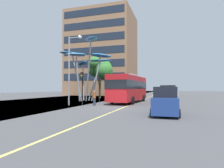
# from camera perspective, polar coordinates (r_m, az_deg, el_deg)

# --- Properties ---
(ground) EXTENTS (120.00, 240.00, 0.10)m
(ground) POSITION_cam_1_polar(r_m,az_deg,el_deg) (19.27, -2.77, -7.18)
(ground) COLOR #4C4C4F
(red_bus) EXTENTS (3.38, 10.47, 3.76)m
(red_bus) POSITION_cam_1_polar(r_m,az_deg,el_deg) (25.66, 5.07, -1.01)
(red_bus) COLOR red
(red_bus) RESTS_ON ground
(leaf_sculpture) EXTENTS (8.34, 8.35, 9.30)m
(leaf_sculpture) POSITION_cam_1_polar(r_m,az_deg,el_deg) (29.57, -7.55, 7.64)
(leaf_sculpture) COLOR #9EA0A5
(leaf_sculpture) RESTS_ON ground
(traffic_light_kerb_near) EXTENTS (0.28, 0.42, 3.75)m
(traffic_light_kerb_near) POSITION_cam_1_polar(r_m,az_deg,el_deg) (21.61, -8.97, 0.80)
(traffic_light_kerb_near) COLOR black
(traffic_light_kerb_near) RESTS_ON ground
(traffic_light_kerb_far) EXTENTS (0.28, 0.42, 3.34)m
(traffic_light_kerb_far) POSITION_cam_1_polar(r_m,az_deg,el_deg) (26.58, -3.88, -0.21)
(traffic_light_kerb_far) COLOR black
(traffic_light_kerb_far) RESTS_ON ground
(traffic_light_island_mid) EXTENTS (0.28, 0.42, 3.86)m
(traffic_light_island_mid) POSITION_cam_1_polar(r_m,az_deg,el_deg) (31.58, 0.41, 0.27)
(traffic_light_island_mid) COLOR black
(traffic_light_island_mid) RESTS_ON ground
(traffic_light_opposite) EXTENTS (0.28, 0.42, 3.50)m
(traffic_light_opposite) POSITION_cam_1_polar(r_m,az_deg,el_deg) (34.04, 0.37, -0.26)
(traffic_light_opposite) COLOR black
(traffic_light_opposite) RESTS_ON ground
(car_parked_near) EXTENTS (1.92, 4.44, 2.04)m
(car_parked_near) POSITION_cam_1_polar(r_m,az_deg,el_deg) (14.44, 15.84, -5.12)
(car_parked_near) COLOR navy
(car_parked_near) RESTS_ON ground
(car_parked_mid) EXTENTS (1.90, 4.34, 2.26)m
(car_parked_mid) POSITION_cam_1_polar(r_m,az_deg,el_deg) (21.90, 16.49, -3.50)
(car_parked_mid) COLOR gray
(car_parked_mid) RESTS_ON ground
(car_parked_far) EXTENTS (2.07, 4.32, 2.12)m
(car_parked_far) POSITION_cam_1_polar(r_m,az_deg,el_deg) (29.04, 17.29, -3.06)
(car_parked_far) COLOR silver
(car_parked_far) RESTS_ON ground
(car_side_street) EXTENTS (1.95, 4.15, 2.26)m
(car_side_street) POSITION_cam_1_polar(r_m,az_deg,el_deg) (35.15, 16.26, -2.67)
(car_side_street) COLOR gold
(car_side_street) RESTS_ON ground
(car_far_side) EXTENTS (2.00, 4.33, 1.97)m
(car_far_side) POSITION_cam_1_polar(r_m,az_deg,el_deg) (41.76, 16.58, -2.60)
(car_far_side) COLOR silver
(car_far_side) RESTS_ON ground
(street_lamp) EXTENTS (1.65, 0.44, 7.87)m
(street_lamp) POSITION_cam_1_polar(r_m,az_deg,el_deg) (22.09, -11.97, 6.72)
(street_lamp) COLOR gray
(street_lamp) RESTS_ON ground
(tree_pavement_near) EXTENTS (5.31, 4.36, 8.05)m
(tree_pavement_near) POSITION_cam_1_polar(r_m,az_deg,el_deg) (37.28, -3.49, 4.62)
(tree_pavement_near) COLOR brown
(tree_pavement_near) RESTS_ON ground
(pedestrian) EXTENTS (0.34, 0.34, 1.67)m
(pedestrian) POSITION_cam_1_polar(r_m,az_deg,el_deg) (21.31, -5.32, -4.23)
(pedestrian) COLOR #2D3342
(pedestrian) RESTS_ON ground
(backdrop_building) EXTENTS (18.07, 15.23, 23.68)m
(backdrop_building) POSITION_cam_1_polar(r_m,az_deg,el_deg) (57.04, -2.77, 8.73)
(backdrop_building) COLOR #936B4C
(backdrop_building) RESTS_ON ground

